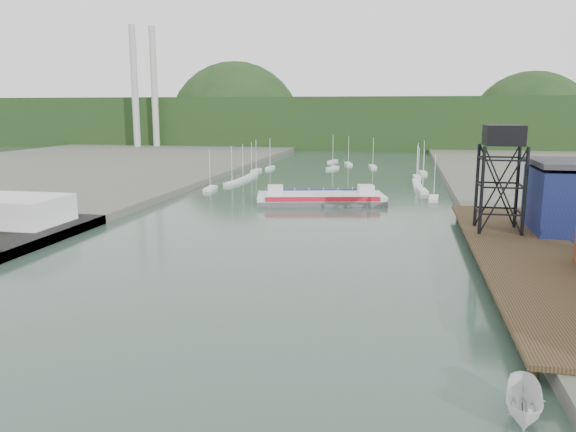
% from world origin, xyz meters
% --- Properties ---
extents(ground, '(600.00, 600.00, 0.00)m').
position_xyz_m(ground, '(0.00, 0.00, 0.00)').
color(ground, '#2B4339').
rests_on(ground, ground).
extents(east_pier, '(14.00, 70.00, 2.45)m').
position_xyz_m(east_pier, '(37.00, 45.00, 1.90)').
color(east_pier, black).
rests_on(east_pier, ground).
extents(white_shed, '(18.00, 12.00, 4.50)m').
position_xyz_m(white_shed, '(-44.00, 50.00, 3.85)').
color(white_shed, silver).
rests_on(white_shed, west_quay).
extents(lift_tower, '(6.50, 6.50, 16.00)m').
position_xyz_m(lift_tower, '(35.00, 58.00, 15.65)').
color(lift_tower, black).
rests_on(lift_tower, east_pier).
extents(marina_sailboats, '(57.71, 92.65, 0.90)m').
position_xyz_m(marina_sailboats, '(0.08, 138.46, 0.35)').
color(marina_sailboats, silver).
rests_on(marina_sailboats, ground).
extents(smokestacks, '(11.20, 8.20, 60.00)m').
position_xyz_m(smokestacks, '(-106.00, 232.50, 30.00)').
color(smokestacks, '#ABABA5').
rests_on(smokestacks, ground).
extents(distant_hills, '(500.00, 120.00, 80.00)m').
position_xyz_m(distant_hills, '(-3.98, 301.35, 10.38)').
color(distant_hills, black).
rests_on(distant_hills, ground).
extents(chain_ferry, '(29.43, 16.96, 3.98)m').
position_xyz_m(chain_ferry, '(2.94, 89.87, 1.14)').
color(chain_ferry, '#515153').
rests_on(chain_ferry, ground).
extents(motorboat, '(3.43, 6.63, 2.44)m').
position_xyz_m(motorboat, '(29.02, 5.88, 1.22)').
color(motorboat, silver).
rests_on(motorboat, ground).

